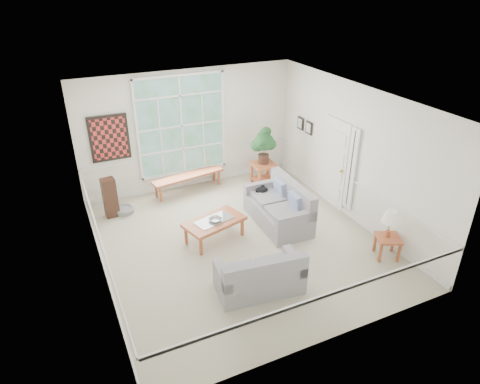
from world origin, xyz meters
The scene contains 24 objects.
floor centered at (0.00, 0.00, -0.01)m, with size 5.50×6.00×0.01m, color #A9A38B.
ceiling centered at (0.00, 0.00, 3.00)m, with size 5.50×6.00×0.02m, color white.
wall_back centered at (0.00, 3.00, 1.50)m, with size 5.50×0.02×3.00m, color white.
wall_front centered at (0.00, -3.00, 1.50)m, with size 5.50×0.02×3.00m, color white.
wall_left centered at (-2.75, 0.00, 1.50)m, with size 0.02×6.00×3.00m, color white.
wall_right centered at (2.75, 0.00, 1.50)m, with size 0.02×6.00×3.00m, color white.
window_back centered at (-0.20, 2.96, 1.65)m, with size 2.30×0.08×2.40m, color white.
entry_door centered at (2.71, 0.60, 1.05)m, with size 0.08×0.90×2.10m, color white.
door_sidelight centered at (2.71, -0.03, 1.15)m, with size 0.08×0.26×1.90m, color white.
wall_art centered at (-1.95, 2.95, 1.60)m, with size 0.90×0.06×1.10m, color maroon.
wall_frame_near centered at (2.71, 1.75, 1.55)m, with size 0.04×0.26×0.32m, color black.
wall_frame_far centered at (2.71, 2.15, 1.55)m, with size 0.04×0.26×0.32m, color black.
loveseat_right centered at (1.08, 0.32, 0.47)m, with size 0.91×1.75×0.95m, color gray.
loveseat_front centered at (-0.32, -1.51, 0.40)m, with size 1.49×0.77×0.81m, color gray.
coffee_table centered at (-0.44, 0.30, 0.23)m, with size 1.24×0.68×0.46m, color #A64E2B.
pewter_bowl centered at (-0.43, 0.26, 0.50)m, with size 0.32×0.32×0.08m, color #959499.
window_bench centered at (-0.21, 2.65, 0.22)m, with size 1.88×0.37×0.44m, color #A64E2B.
end_table centered at (1.71, 2.20, 0.29)m, with size 0.59×0.59×0.59m, color #A64E2B.
houseplant centered at (1.71, 2.23, 1.07)m, with size 0.56×0.56×0.96m, color #1F4C26, non-canonical shape.
side_table centered at (2.40, -1.69, 0.23)m, with size 0.45×0.45×0.46m, color #A64E2B.
table_lamp centered at (2.39, -1.67, 0.74)m, with size 0.33×0.33×0.57m, color silver, non-canonical shape.
pet_bed centered at (-1.95, 2.22, 0.07)m, with size 0.47×0.47×0.14m, color slate.
floor_speaker centered at (-2.22, 2.19, 0.47)m, with size 0.29×0.23×0.95m, color #361F17.
cat centered at (0.99, 0.94, 0.56)m, with size 0.31×0.22×0.15m, color black.
Camera 1 is at (-3.14, -6.77, 5.05)m, focal length 32.00 mm.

